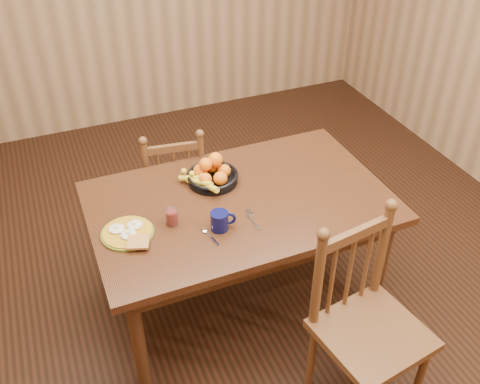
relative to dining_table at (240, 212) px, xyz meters
name	(u,v)px	position (x,y,z in m)	size (l,w,h in m)	color
room	(240,98)	(0.00, 0.00, 0.68)	(4.52, 5.02, 2.72)	black
dining_table	(240,212)	(0.00, 0.00, 0.00)	(1.60, 1.00, 0.75)	black
chair_far	(174,188)	(-0.20, 0.66, -0.23)	(0.46, 0.44, 0.90)	#523218
chair_near	(366,325)	(0.30, -0.82, -0.16)	(0.53, 0.51, 1.03)	#523218
breakfast_plate	(128,233)	(-0.62, -0.06, 0.10)	(0.26, 0.30, 0.04)	#59601E
fork	(252,219)	(-0.01, -0.18, 0.09)	(0.04, 0.18, 0.00)	silver
spoon	(207,233)	(-0.26, -0.20, 0.09)	(0.05, 0.16, 0.01)	silver
coffee_mug	(220,221)	(-0.18, -0.18, 0.14)	(0.13, 0.09, 0.10)	#0A0C39
juice_glass	(172,217)	(-0.39, -0.06, 0.13)	(0.06, 0.06, 0.09)	silver
fruit_bowl	(211,174)	(-0.09, 0.21, 0.14)	(0.32, 0.32, 0.17)	black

